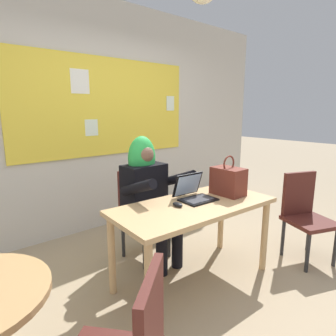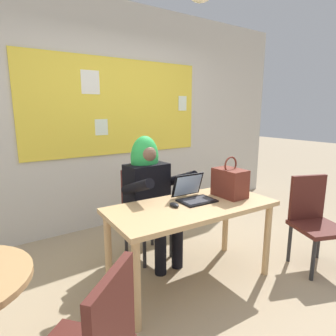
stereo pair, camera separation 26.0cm
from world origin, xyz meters
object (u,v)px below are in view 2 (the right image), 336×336
at_px(chair_at_desk, 144,207).
at_px(laptop, 193,194).
at_px(handbag, 230,182).
at_px(chair_extra_corner, 313,217).
at_px(person_costumed, 151,188).
at_px(computer_mouse, 174,205).
at_px(desk_main, 192,215).

xyz_separation_m(chair_at_desk, laptop, (0.17, -0.60, 0.26)).
bearing_deg(handbag, chair_extra_corner, -30.57).
xyz_separation_m(chair_at_desk, person_costumed, (0.01, -0.13, 0.23)).
distance_m(computer_mouse, chair_extra_corner, 1.43).
bearing_deg(laptop, chair_extra_corner, -23.85).
distance_m(computer_mouse, handbag, 0.61).
bearing_deg(chair_at_desk, computer_mouse, -11.56).
height_order(desk_main, person_costumed, person_costumed).
distance_m(desk_main, computer_mouse, 0.20).
xyz_separation_m(person_costumed, chair_extra_corner, (1.24, -1.01, -0.26)).
xyz_separation_m(chair_at_desk, computer_mouse, (-0.08, -0.65, 0.22)).
relative_size(laptop, computer_mouse, 3.12).
bearing_deg(handbag, chair_at_desk, 126.18).
xyz_separation_m(desk_main, laptop, (0.09, 0.09, 0.14)).
bearing_deg(chair_extra_corner, chair_at_desk, -110.23).
relative_size(computer_mouse, handbag, 0.28).
relative_size(person_costumed, computer_mouse, 12.17).
xyz_separation_m(desk_main, computer_mouse, (-0.16, 0.04, 0.11)).
height_order(desk_main, computer_mouse, computer_mouse).
distance_m(chair_at_desk, laptop, 0.68).
bearing_deg(chair_extra_corner, handbag, -98.37).
height_order(person_costumed, computer_mouse, person_costumed).
distance_m(desk_main, laptop, 0.20).
height_order(person_costumed, laptop, person_costumed).
xyz_separation_m(person_costumed, computer_mouse, (-0.09, -0.53, -0.01)).
bearing_deg(laptop, desk_main, -131.72).
bearing_deg(chair_extra_corner, person_costumed, -107.03).
bearing_deg(computer_mouse, chair_at_desk, 82.18).
height_order(computer_mouse, handbag, handbag).
bearing_deg(laptop, person_costumed, 111.92).
bearing_deg(handbag, desk_main, 178.26).
relative_size(person_costumed, chair_extra_corner, 1.43).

